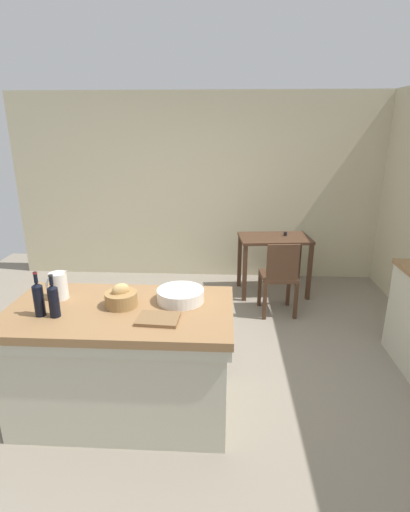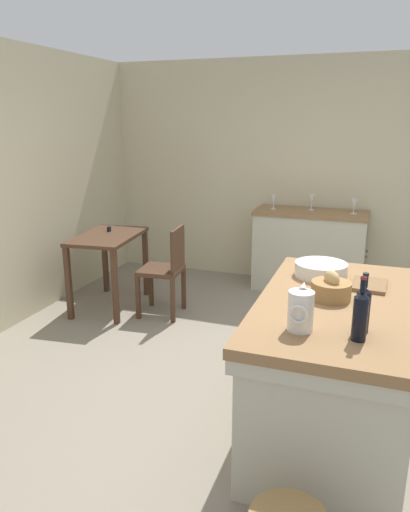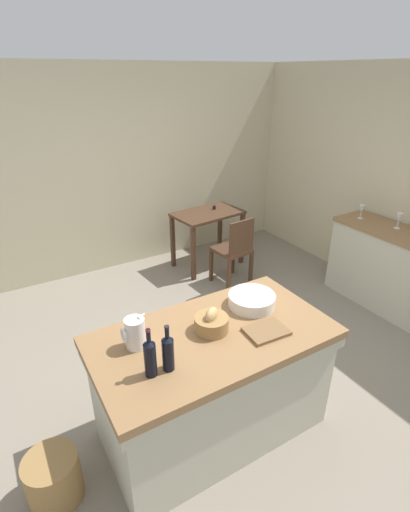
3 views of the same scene
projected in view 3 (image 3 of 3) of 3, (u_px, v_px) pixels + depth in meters
The scene contains 15 objects.
ground_plane at pixel (220, 371), 3.51m from camera, with size 6.76×6.76×0.00m, color gray.
wall_back at pixel (113, 172), 4.95m from camera, with size 5.32×0.12×2.60m, color beige.
island_table at pixel (213, 379), 2.76m from camera, with size 1.65×0.89×0.88m.
side_cabinet at pixel (385, 267), 4.37m from camera, with size 0.52×1.27×0.93m.
writing_desk at pixel (208, 221), 5.18m from camera, with size 0.95×0.65×0.83m.
wooden_chair at pixel (235, 249), 4.74m from camera, with size 0.43×0.43×0.91m.
pitcher at pixel (135, 333), 2.42m from camera, with size 0.17×0.13×0.25m.
wash_bowl at pixel (252, 300), 2.87m from camera, with size 0.35×0.35×0.09m, color silver.
bread_basket at pixel (211, 323), 2.59m from camera, with size 0.24×0.24×0.18m.
cutting_board at pixel (266, 331), 2.59m from camera, with size 0.28×0.21×0.02m, color brown.
wine_bottle_dark at pixel (168, 352), 2.23m from camera, with size 0.07×0.07×0.31m.
wine_bottle_amber at pixel (150, 357), 2.18m from camera, with size 0.07×0.07×0.32m.
wine_glass_left at pixel (399, 218), 4.15m from camera, with size 0.07×0.07×0.18m.
wine_glass_middle at pixel (362, 209), 4.44m from camera, with size 0.07×0.07×0.16m.
wicker_hamper at pixel (54, 479), 2.41m from camera, with size 0.34×0.34×0.34m, color olive.
Camera 3 is at (-1.50, -2.24, 2.48)m, focal length 26.85 mm.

